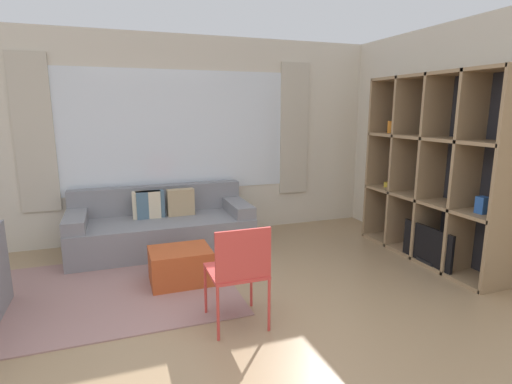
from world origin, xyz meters
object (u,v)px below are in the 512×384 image
Objects in this scene: ottoman at (180,266)px; folding_chair at (239,267)px; shelving_unit at (434,172)px; couch_main at (162,227)px.

folding_chair is (0.31, -1.01, 0.34)m from ottoman.
shelving_unit is 2.73m from folding_chair.
ottoman is at bearing -87.22° from couch_main.
shelving_unit is 0.97× the size of couch_main.
ottoman is 0.70× the size of folding_chair.
couch_main is at bearing 92.78° from ottoman.
shelving_unit is 3.03m from ottoman.
couch_main is 3.64× the size of ottoman.
shelving_unit is at bearing -25.23° from couch_main.
couch_main reaches higher than ottoman.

